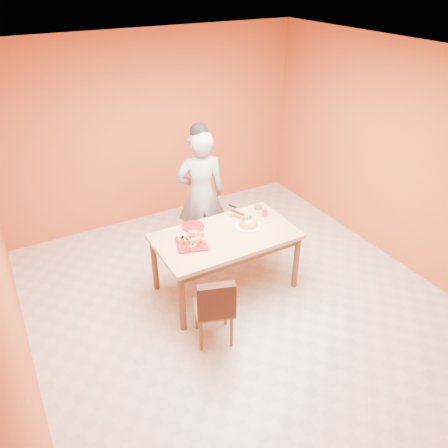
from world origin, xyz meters
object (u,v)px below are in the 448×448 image
dining_chair (214,306)px  red_dinner_plate (193,226)px  pastry_platter (192,244)px  egg_ornament (247,219)px  magenta_glass (265,212)px  person (201,195)px  checker_tin (258,207)px  sponge_cake (248,223)px  dining_table (226,242)px

dining_chair → red_dinner_plate: 1.09m
pastry_platter → red_dinner_plate: 0.36m
pastry_platter → egg_ornament: 0.76m
red_dinner_plate → magenta_glass: magenta_glass is taller
person → egg_ornament: bearing=122.4°
checker_tin → pastry_platter: bearing=-163.3°
sponge_cake → magenta_glass: size_ratio=2.37×
sponge_cake → egg_ornament: bearing=72.3°
dining_chair → pastry_platter: 0.77m
dining_table → sponge_cake: sponge_cake is taller
dining_chair → person: 1.69m
pastry_platter → dining_chair: bearing=-97.5°
sponge_cake → egg_ornament: (0.02, 0.06, 0.03)m
magenta_glass → egg_ornament: bearing=-170.1°
dining_chair → sponge_cake: 1.15m
person → checker_tin: size_ratio=17.49×
pastry_platter → red_dinner_plate: size_ratio=1.22×
dining_table → magenta_glass: bearing=12.7°
person → pastry_platter: bearing=72.7°
person → checker_tin: person is taller
red_dinner_plate → dining_table: bearing=-52.8°
sponge_cake → egg_ornament: egg_ornament is taller
dining_chair → magenta_glass: (1.13, 0.81, 0.37)m
dining_chair → egg_ornament: 1.21m
dining_chair → checker_tin: (1.16, 1.01, 0.34)m
pastry_platter → magenta_glass: magenta_glass is taller
dining_chair → pastry_platter: size_ratio=2.61×
pastry_platter → checker_tin: bearing=16.7°
dining_table → checker_tin: 0.74m
egg_ornament → checker_tin: size_ratio=1.38×
dining_table → checker_tin: (0.65, 0.33, 0.11)m
dining_chair → magenta_glass: bearing=53.9°
egg_ornament → checker_tin: bearing=48.4°
red_dinner_plate → checker_tin: bearing=0.3°
sponge_cake → egg_ornament: size_ratio=1.63×
person → sponge_cake: (0.21, -0.80, -0.07)m
person → checker_tin: (0.54, -0.50, -0.09)m
dining_chair → checker_tin: dining_chair is taller
magenta_glass → checker_tin: (0.03, 0.19, -0.03)m
red_dinner_plate → checker_tin: size_ratio=2.70×
magenta_glass → person: bearing=126.3°
checker_tin → person: bearing=137.2°
dining_table → red_dinner_plate: size_ratio=6.02×
red_dinner_plate → checker_tin: 0.90m
person → magenta_glass: 0.87m
person → magenta_glass: size_ratio=18.41×
person → red_dinner_plate: bearing=70.1°
magenta_glass → dining_table: bearing=-167.3°
pastry_platter → red_dinner_plate: pastry_platter is taller
dining_chair → magenta_glass: size_ratio=9.05×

